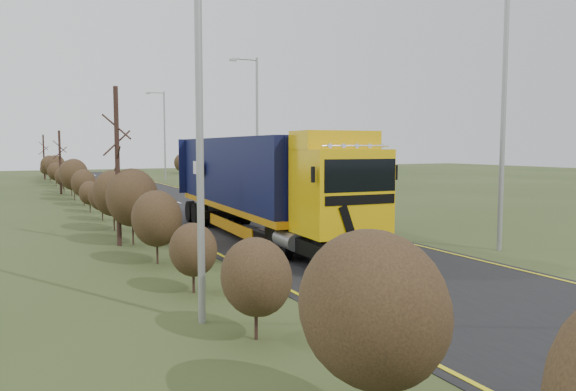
# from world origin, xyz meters

# --- Properties ---
(ground) EXTENTS (160.00, 160.00, 0.00)m
(ground) POSITION_xyz_m (0.00, 0.00, 0.00)
(ground) COLOR #2F3E1A
(ground) RESTS_ON ground
(road) EXTENTS (8.00, 120.00, 0.02)m
(road) POSITION_xyz_m (0.00, 10.00, 0.01)
(road) COLOR black
(road) RESTS_ON ground
(layby) EXTENTS (6.00, 18.00, 0.02)m
(layby) POSITION_xyz_m (6.50, 20.00, 0.01)
(layby) COLOR #2F2D2A
(layby) RESTS_ON ground
(lane_markings) EXTENTS (7.52, 116.00, 0.01)m
(lane_markings) POSITION_xyz_m (0.00, 9.69, 0.03)
(lane_markings) COLOR yellow
(lane_markings) RESTS_ON road
(hedgerow) EXTENTS (2.24, 102.04, 6.05)m
(hedgerow) POSITION_xyz_m (-6.00, 7.89, 1.62)
(hedgerow) COLOR black
(hedgerow) RESTS_ON ground
(lorry) EXTENTS (3.26, 15.48, 4.28)m
(lorry) POSITION_xyz_m (-1.00, 3.16, 2.43)
(lorry) COLOR black
(lorry) RESTS_ON ground
(car_red_hatchback) EXTENTS (2.45, 4.20, 1.34)m
(car_red_hatchback) POSITION_xyz_m (4.80, 15.13, 0.67)
(car_red_hatchback) COLOR #AF0B08
(car_red_hatchback) RESTS_ON ground
(car_blue_sedan) EXTENTS (1.75, 4.01, 1.28)m
(car_blue_sedan) POSITION_xyz_m (8.41, 19.62, 0.64)
(car_blue_sedan) COLOR #090C36
(car_blue_sedan) RESTS_ON ground
(streetlight_near) EXTENTS (2.01, 0.19, 9.48)m
(streetlight_near) POSITION_xyz_m (5.68, -3.19, 5.24)
(streetlight_near) COLOR gray
(streetlight_near) RESTS_ON ground
(streetlight_mid) EXTENTS (2.13, 0.20, 10.05)m
(streetlight_mid) POSITION_xyz_m (5.66, 19.08, 5.57)
(streetlight_mid) COLOR gray
(streetlight_mid) RESTS_ON ground
(streetlight_far) EXTENTS (2.11, 0.20, 9.97)m
(streetlight_far) POSITION_xyz_m (5.66, 45.38, 5.52)
(streetlight_far) COLOR gray
(streetlight_far) RESTS_ON ground
(left_pole) EXTENTS (0.16, 0.16, 11.17)m
(left_pole) POSITION_xyz_m (-6.59, -6.48, 5.58)
(left_pole) COLOR gray
(left_pole) RESTS_ON ground
(speed_sign) EXTENTS (0.65, 0.10, 2.36)m
(speed_sign) POSITION_xyz_m (5.60, 10.29, 1.65)
(speed_sign) COLOR gray
(speed_sign) RESTS_ON ground
(warning_board) EXTENTS (0.69, 0.11, 1.80)m
(warning_board) POSITION_xyz_m (4.22, 20.52, 1.08)
(warning_board) COLOR gray
(warning_board) RESTS_ON ground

